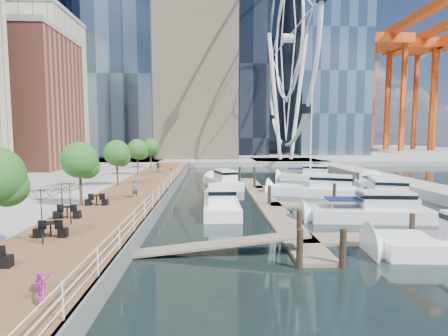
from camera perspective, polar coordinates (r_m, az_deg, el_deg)
ground at (r=22.25m, az=3.16°, el=-10.45°), size 520.00×520.00×0.00m
boardwalk at (r=37.38m, az=-12.99°, el=-3.35°), size 6.00×60.00×1.00m
seawall at (r=36.95m, az=-8.41°, el=-3.37°), size 0.25×60.00×1.00m
land_far at (r=123.46m, az=-1.35°, el=2.74°), size 200.00×114.00×1.00m
breakwater at (r=47.17m, az=25.63°, el=-1.96°), size 4.00×60.00×1.00m
pier at (r=75.26m, az=10.03°, el=1.01°), size 14.00×12.00×1.00m
railing at (r=36.82m, az=-8.58°, el=-1.79°), size 0.10×60.00×1.05m
floating_docks at (r=33.33m, az=15.29°, el=-4.46°), size 16.00×34.00×2.60m
ferris_wheel at (r=77.64m, az=10.35°, el=20.06°), size 5.80×45.60×47.80m
port_cranes at (r=136.90m, az=28.86°, el=10.51°), size 40.00×52.00×38.00m
street_trees at (r=36.57m, az=-17.10°, el=2.33°), size 2.60×42.60×4.60m
cafe_tables at (r=21.55m, az=-25.24°, el=-7.72°), size 2.50×13.70×0.74m
yacht_foreground at (r=27.17m, az=22.72°, el=-7.95°), size 9.44×3.41×2.15m
bicycle at (r=12.79m, az=-27.70°, el=-16.27°), size 1.43×1.85×0.93m
pedestrian_near at (r=29.43m, az=-14.32°, el=-3.24°), size 0.65×0.61×1.50m
pedestrian_mid at (r=39.84m, az=-8.68°, el=-0.94°), size 0.66×0.80×1.49m
pedestrian_far at (r=49.01m, az=-10.67°, el=0.23°), size 0.92×0.41×1.56m
moored_yachts at (r=35.31m, az=15.38°, el=-4.73°), size 21.32×33.91×11.50m
cafe_seating at (r=20.68m, az=-25.56°, el=-5.74°), size 4.33×8.14×2.71m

